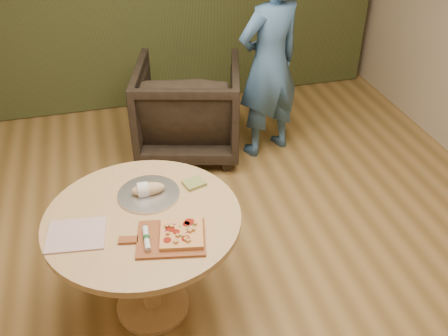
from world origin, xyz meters
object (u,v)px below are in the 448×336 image
armchair (188,104)px  bread_roll (147,189)px  pedestal_table (145,235)px  flatbread_pizza (182,234)px  cutlery_roll (147,238)px  serving_tray (149,194)px  person_standing (269,64)px  pizza_paddle (169,238)px

armchair → bread_roll: bearing=86.2°
pedestal_table → armchair: armchair is taller
pedestal_table → bread_roll: 0.26m
flatbread_pizza → cutlery_roll: flatbread_pizza is taller
serving_tray → person_standing: bearing=49.0°
armchair → serving_tray: bearing=86.5°
pizza_paddle → person_standing: 2.14m
bread_roll → person_standing: (1.22, 1.40, 0.05)m
cutlery_roll → person_standing: bearing=56.9°
cutlery_roll → armchair: size_ratio=0.22×
armchair → person_standing: 0.80m
bread_roll → armchair: armchair is taller
pizza_paddle → flatbread_pizza: size_ratio=1.82×
pedestal_table → person_standing: 2.04m
cutlery_roll → armchair: armchair is taller
person_standing → bread_roll: bearing=30.0°
serving_tray → pizza_paddle: bearing=-82.7°
pizza_paddle → armchair: (0.50, 2.00, -0.30)m
cutlery_roll → serving_tray: (0.06, 0.39, -0.02)m
pedestal_table → armchair: 1.88m
flatbread_pizza → person_standing: bearing=58.6°
bread_roll → person_standing: bearing=48.8°
cutlery_roll → person_standing: person_standing is taller
pedestal_table → bread_roll: bread_roll is taller
serving_tray → bread_roll: size_ratio=1.84×
person_standing → cutlery_roll: bearing=35.7°
pizza_paddle → cutlery_roll: size_ratio=2.36×
pizza_paddle → bread_roll: size_ratio=2.42×
serving_tray → flatbread_pizza: bearing=-73.9°
cutlery_roll → bread_roll: (0.05, 0.39, 0.01)m
pedestal_table → pizza_paddle: pizza_paddle is taller
cutlery_roll → pedestal_table: bearing=91.7°
flatbread_pizza → serving_tray: 0.42m
armchair → pizza_paddle: bearing=91.4°
cutlery_roll → person_standing: 2.20m
bread_roll → person_standing: size_ratio=0.11×
serving_tray → bread_roll: bearing=-180.0°
flatbread_pizza → bread_roll: (-0.12, 0.40, 0.02)m
armchair → cutlery_roll: bearing=88.3°
bread_roll → armchair: bearing=70.9°
armchair → person_standing: size_ratio=0.54×
pedestal_table → armchair: size_ratio=1.18×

